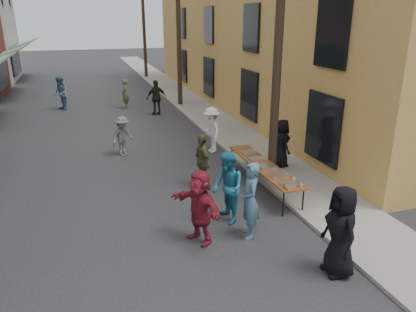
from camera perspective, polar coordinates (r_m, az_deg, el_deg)
ground at (r=9.36m, az=-7.39°, el=-13.31°), size 120.00×120.00×0.00m
sidewalk at (r=24.17m, az=-2.29°, el=7.32°), size 2.20×60.00×0.10m
building_ochre at (r=25.07m, az=12.55°, el=18.72°), size 10.00×28.00×10.00m
utility_pole_near at (r=12.17m, az=9.95°, el=16.52°), size 0.26×0.26×9.00m
utility_pole_mid at (r=23.49m, az=-4.17°, el=17.88°), size 0.26×0.26×9.00m
utility_pole_far at (r=35.26m, az=-9.04°, el=18.11°), size 0.26×0.26×9.00m
serving_table at (r=12.33m, az=7.78°, el=-1.39°), size 0.70×4.00×0.75m
catering_tray_sausage at (r=10.94m, az=11.46°, el=-3.89°), size 0.50×0.33×0.08m
catering_tray_foil_b at (r=11.47m, az=9.91°, el=-2.69°), size 0.50×0.33×0.08m
catering_tray_buns at (r=12.05m, az=8.40°, el=-1.52°), size 0.50×0.33×0.08m
catering_tray_foil_d at (r=12.64m, az=7.03°, el=-0.46°), size 0.50×0.33×0.08m
catering_tray_buns_end at (r=13.24m, az=5.78°, el=0.51°), size 0.50×0.33×0.08m
condiment_jar_a at (r=10.60m, az=11.19°, el=-4.64°), size 0.07×0.07×0.08m
condiment_jar_b at (r=10.68m, az=10.93°, el=-4.44°), size 0.07×0.07×0.08m
condiment_jar_c at (r=10.76m, az=10.68°, el=-4.24°), size 0.07×0.07×0.08m
cup_stack at (r=10.83m, az=13.03°, el=-4.14°), size 0.08×0.08×0.12m
guest_front_a at (r=8.58m, az=18.15°, el=-10.04°), size 0.66×0.97×1.91m
guest_front_b at (r=9.53m, az=5.92°, el=-6.26°), size 0.57×0.75×1.86m
guest_front_c at (r=10.17m, az=2.76°, el=-4.47°), size 0.79×0.97×1.86m
guest_front_d at (r=15.47m, az=0.53°, el=3.68°), size 0.67×1.14×1.75m
guest_front_e at (r=12.20m, az=-0.83°, el=-0.73°), size 0.48×1.02×1.70m
guest_queue_back at (r=9.31m, az=-1.18°, el=-7.14°), size 1.12×1.70×1.75m
server at (r=13.97m, az=10.33°, el=1.83°), size 0.54×0.81×1.63m
passerby_left at (r=15.46m, az=-11.95°, el=2.76°), size 1.11×1.02×1.50m
passerby_mid at (r=21.67m, az=-7.25°, el=8.15°), size 1.14×0.63×1.85m
passerby_right at (r=23.52m, az=-11.59°, el=8.52°), size 0.39×0.60×1.64m
passerby_far at (r=24.05m, az=-20.03°, el=8.29°), size 0.94×1.08×1.89m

